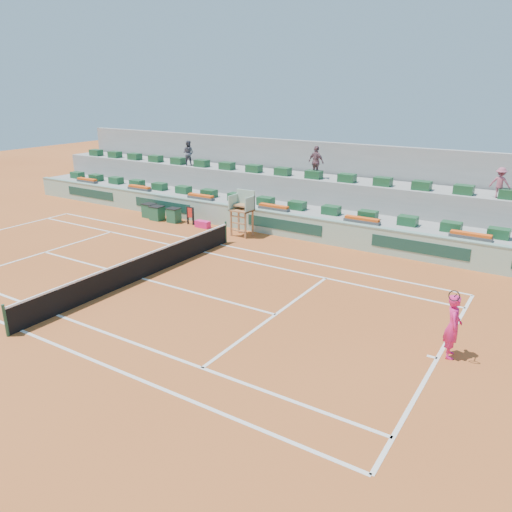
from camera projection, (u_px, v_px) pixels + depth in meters
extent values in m
plane|color=#9E4A1E|center=(142.00, 279.00, 20.62)|extent=(90.00, 90.00, 0.00)
cube|color=#969693|center=(274.00, 212.00, 28.96)|extent=(36.00, 4.00, 1.20)
cube|color=#969693|center=(287.00, 195.00, 30.01)|extent=(36.00, 2.40, 2.60)
cube|color=#969693|center=(300.00, 177.00, 31.00)|extent=(36.00, 0.40, 4.40)
cube|color=#E61E6F|center=(203.00, 224.00, 27.96)|extent=(0.86, 0.38, 0.38)
imported|color=#494955|center=(188.00, 153.00, 32.44)|extent=(0.87, 0.74, 1.59)
imported|color=#774F5B|center=(316.00, 162.00, 27.91)|extent=(1.13, 0.69, 1.80)
imported|color=#9E4F64|center=(500.00, 183.00, 23.02)|extent=(0.95, 0.58, 1.42)
cube|color=silver|center=(437.00, 358.00, 14.58)|extent=(0.12, 10.97, 0.01)
cube|color=silver|center=(21.00, 330.00, 16.24)|extent=(23.77, 0.12, 0.01)
cube|color=silver|center=(221.00, 245.00, 24.99)|extent=(23.77, 0.12, 0.01)
cube|color=silver|center=(57.00, 315.00, 17.33)|extent=(23.77, 0.12, 0.01)
cube|color=silver|center=(204.00, 252.00, 23.90)|extent=(23.77, 0.12, 0.01)
cube|color=silver|center=(45.00, 252.00, 23.86)|extent=(0.12, 8.23, 0.01)
cube|color=silver|center=(276.00, 315.00, 17.36)|extent=(0.12, 8.23, 0.01)
cube|color=silver|center=(142.00, 278.00, 20.61)|extent=(12.80, 0.12, 0.01)
cube|color=silver|center=(432.00, 357.00, 14.65)|extent=(0.30, 0.12, 0.01)
cube|color=black|center=(141.00, 268.00, 20.47)|extent=(0.03, 11.87, 0.92)
cube|color=white|center=(140.00, 257.00, 20.31)|extent=(0.06, 11.87, 0.07)
cylinder|color=#1E462F|center=(5.00, 321.00, 15.70)|extent=(0.10, 0.10, 1.10)
cylinder|color=#1E462F|center=(226.00, 232.00, 25.17)|extent=(0.10, 0.10, 1.10)
cube|color=#92B8A2|center=(253.00, 220.00, 27.21)|extent=(36.00, 0.30, 1.20)
cube|color=gray|center=(253.00, 209.00, 27.00)|extent=(36.00, 0.34, 0.06)
cube|color=#163C31|center=(90.00, 194.00, 33.66)|extent=(4.40, 0.02, 0.56)
cube|color=#163C31|center=(162.00, 205.00, 30.36)|extent=(4.40, 0.02, 0.56)
cube|color=#163C31|center=(284.00, 225.00, 26.05)|extent=(4.40, 0.02, 0.56)
cube|color=#163C31|center=(419.00, 247.00, 22.49)|extent=(4.40, 0.02, 0.56)
cube|color=#986339|center=(231.00, 224.00, 26.25)|extent=(0.08, 0.08, 1.35)
cube|color=#986339|center=(245.00, 226.00, 25.80)|extent=(0.08, 0.08, 1.35)
cube|color=#986339|center=(239.00, 221.00, 26.81)|extent=(0.08, 0.08, 1.35)
cube|color=#986339|center=(253.00, 223.00, 26.35)|extent=(0.08, 0.08, 1.35)
cube|color=#986339|center=(242.00, 210.00, 26.07)|extent=(1.10, 0.90, 0.08)
cube|color=#92B8A2|center=(246.00, 199.00, 26.21)|extent=(1.10, 0.08, 1.00)
cube|color=#92B8A2|center=(234.00, 202.00, 26.22)|extent=(0.06, 0.90, 0.80)
cube|color=#92B8A2|center=(250.00, 205.00, 25.69)|extent=(0.06, 0.90, 0.80)
cube|color=#986339|center=(243.00, 205.00, 26.07)|extent=(0.80, 0.60, 0.08)
cube|color=#986339|center=(238.00, 231.00, 26.13)|extent=(0.90, 0.08, 0.06)
cube|color=#986339|center=(238.00, 223.00, 26.00)|extent=(0.90, 0.08, 0.06)
cube|color=#986339|center=(238.00, 217.00, 25.89)|extent=(0.90, 0.08, 0.06)
cube|color=#194B27|center=(77.00, 175.00, 36.10)|extent=(0.90, 0.60, 0.44)
cube|color=#194B27|center=(96.00, 178.00, 35.09)|extent=(0.90, 0.60, 0.44)
cube|color=#194B27|center=(116.00, 180.00, 34.07)|extent=(0.90, 0.60, 0.44)
cube|color=#194B27|center=(137.00, 183.00, 33.06)|extent=(0.90, 0.60, 0.44)
cube|color=#194B27|center=(160.00, 186.00, 32.04)|extent=(0.90, 0.60, 0.44)
cube|color=#194B27|center=(184.00, 190.00, 31.02)|extent=(0.90, 0.60, 0.44)
cube|color=#194B27|center=(209.00, 193.00, 30.01)|extent=(0.90, 0.60, 0.44)
cube|color=#194B27|center=(236.00, 197.00, 28.99)|extent=(0.90, 0.60, 0.44)
cube|color=#194B27|center=(266.00, 201.00, 27.98)|extent=(0.90, 0.60, 0.44)
cube|color=#194B27|center=(297.00, 205.00, 26.96)|extent=(0.90, 0.60, 0.44)
cube|color=#194B27|center=(331.00, 210.00, 25.95)|extent=(0.90, 0.60, 0.44)
cube|color=#194B27|center=(368.00, 215.00, 24.93)|extent=(0.90, 0.60, 0.44)
cube|color=#194B27|center=(408.00, 221.00, 23.91)|extent=(0.90, 0.60, 0.44)
cube|color=#194B27|center=(451.00, 227.00, 22.90)|extent=(0.90, 0.60, 0.44)
cube|color=#194B27|center=(499.00, 233.00, 21.88)|extent=(0.90, 0.60, 0.44)
cube|color=#194B27|center=(96.00, 153.00, 37.17)|extent=(0.90, 0.60, 0.44)
cube|color=#194B27|center=(115.00, 154.00, 36.15)|extent=(0.90, 0.60, 0.44)
cube|color=#194B27|center=(135.00, 156.00, 35.13)|extent=(0.90, 0.60, 0.44)
cube|color=#194B27|center=(156.00, 159.00, 34.12)|extent=(0.90, 0.60, 0.44)
cube|color=#194B27|center=(178.00, 161.00, 33.10)|extent=(0.90, 0.60, 0.44)
cube|color=#194B27|center=(202.00, 163.00, 32.09)|extent=(0.90, 0.60, 0.44)
cube|color=#194B27|center=(227.00, 166.00, 31.07)|extent=(0.90, 0.60, 0.44)
cube|color=#194B27|center=(254.00, 169.00, 30.05)|extent=(0.90, 0.60, 0.44)
cube|color=#194B27|center=(283.00, 171.00, 29.04)|extent=(0.90, 0.60, 0.44)
cube|color=#194B27|center=(314.00, 175.00, 28.02)|extent=(0.90, 0.60, 0.44)
cube|color=#194B27|center=(347.00, 178.00, 27.01)|extent=(0.90, 0.60, 0.44)
cube|color=#194B27|center=(383.00, 181.00, 25.99)|extent=(0.90, 0.60, 0.44)
cube|color=#194B27|center=(422.00, 185.00, 24.98)|extent=(0.90, 0.60, 0.44)
cube|color=#194B27|center=(464.00, 190.00, 23.96)|extent=(0.90, 0.60, 0.44)
cube|color=#194B27|center=(510.00, 194.00, 22.94)|extent=(0.90, 0.60, 0.44)
cube|color=#494949|center=(87.00, 181.00, 34.49)|extent=(1.80, 0.36, 0.16)
cube|color=#E64E13|center=(87.00, 179.00, 34.45)|extent=(1.70, 0.32, 0.12)
cube|color=#494949|center=(140.00, 189.00, 31.95)|extent=(1.80, 0.36, 0.16)
cube|color=#E64E13|center=(139.00, 187.00, 31.91)|extent=(1.70, 0.32, 0.12)
cube|color=#494949|center=(201.00, 198.00, 29.42)|extent=(1.80, 0.36, 0.16)
cube|color=#E64E13|center=(201.00, 196.00, 29.37)|extent=(1.70, 0.32, 0.12)
cube|color=#494949|center=(274.00, 208.00, 26.88)|extent=(1.80, 0.36, 0.16)
cube|color=#E64E13|center=(274.00, 206.00, 26.83)|extent=(1.70, 0.32, 0.12)
cube|color=#494949|center=(362.00, 221.00, 24.34)|extent=(1.80, 0.36, 0.16)
cube|color=#E64E13|center=(362.00, 219.00, 24.29)|extent=(1.70, 0.32, 0.12)
cube|color=#494949|center=(471.00, 237.00, 21.80)|extent=(1.80, 0.36, 0.16)
cube|color=#E64E13|center=(471.00, 234.00, 21.75)|extent=(1.70, 0.32, 0.12)
cube|color=#1B5237|center=(174.00, 216.00, 28.98)|extent=(0.67, 0.57, 0.80)
cube|color=black|center=(173.00, 208.00, 28.85)|extent=(0.71, 0.61, 0.04)
cube|color=#1B5237|center=(157.00, 213.00, 29.47)|extent=(0.73, 0.62, 0.80)
cube|color=black|center=(157.00, 206.00, 29.33)|extent=(0.77, 0.67, 0.04)
cube|color=#1B5237|center=(149.00, 211.00, 30.08)|extent=(0.70, 0.60, 0.80)
cube|color=black|center=(149.00, 204.00, 29.94)|extent=(0.74, 0.64, 0.04)
cube|color=black|center=(188.00, 216.00, 28.57)|extent=(0.09, 0.09, 1.00)
cube|color=black|center=(193.00, 216.00, 28.37)|extent=(0.09, 0.09, 1.00)
cube|color=black|center=(190.00, 207.00, 28.31)|extent=(0.52, 0.07, 0.06)
cube|color=red|center=(190.00, 213.00, 28.39)|extent=(0.38, 0.03, 0.56)
imported|color=#E61E6F|center=(453.00, 326.00, 14.41)|extent=(0.63, 0.81, 1.95)
cylinder|color=black|center=(456.00, 295.00, 13.82)|extent=(0.03, 0.35, 0.09)
torus|color=black|center=(454.00, 296.00, 13.62)|extent=(0.31, 0.08, 0.31)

